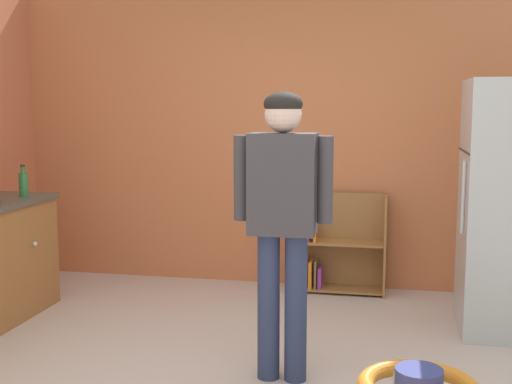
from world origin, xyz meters
name	(u,v)px	position (x,y,z in m)	size (l,w,h in m)	color
back_wall	(305,134)	(0.00, 2.33, 1.35)	(5.20, 0.06, 2.70)	#CA7146
bookshelf	(332,249)	(0.27, 2.15, 0.37)	(0.80, 0.28, 0.85)	#A16C38
standing_person	(283,209)	(0.14, 0.23, 1.02)	(0.57, 0.22, 1.68)	navy
green_glass_bottle	(23,184)	(-2.04, 1.16, 1.00)	(0.07, 0.07, 0.25)	#33753D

